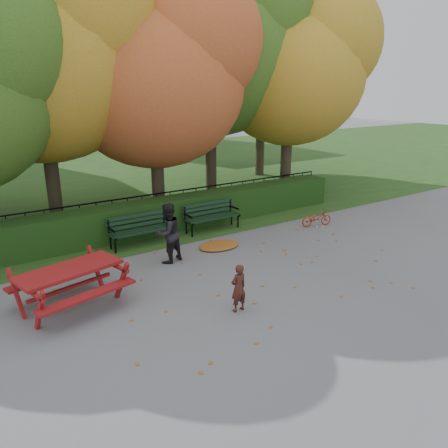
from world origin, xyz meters
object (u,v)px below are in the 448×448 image
bench_left (140,227)px  child (238,288)px  bicycle (317,218)px  tree_b (52,49)px  bench_right (211,214)px  picnic_table (70,277)px  tree_e (300,66)px  tree_g (271,64)px  tree_d (222,41)px  adult (168,233)px  tree_c (165,71)px

bench_left → child: bearing=-89.0°
bench_left → bicycle: bench_left is taller
tree_b → bench_right: tree_b is taller
tree_b → picnic_table: (-1.53, -5.76, -4.72)m
tree_e → tree_g: (1.81, 3.99, 0.29)m
picnic_table → bench_right: bearing=15.1°
tree_b → tree_d: (6.32, 0.48, 0.58)m
bench_left → tree_e: bearing=14.8°
adult → bench_left: bearing=-103.0°
tree_d → child: size_ratio=9.51×
tree_g → bicycle: 10.07m
picnic_table → adult: (2.77, 1.10, 0.11)m
tree_g → tree_d: bearing=-150.4°
picnic_table → bicycle: size_ratio=2.26×
tree_c → adult: bearing=-117.7°
bench_right → child: (-2.32, -4.73, -0.02)m
bench_left → child: child is taller
tree_g → bench_left: (-9.63, -6.06, -4.85)m
bicycle → tree_d: bearing=18.7°
bench_left → picnic_table: 3.81m
tree_c → tree_e: (5.69, -0.19, 0.26)m
tree_c → bench_right: 4.87m
adult → picnic_table: bearing=5.2°
tree_d → adult: tree_d is taller
tree_c → child: tree_c is taller
tree_d → adult: bearing=-134.7°
tree_d → tree_e: (2.64, -1.46, -0.90)m
bicycle → bench_right: bearing=78.4°
tree_g → child: bearing=-131.5°
tree_d → tree_g: tree_d is taller
tree_g → child: 15.21m
tree_g → bench_right: (-7.23, -6.06, -4.85)m
tree_d → tree_e: 3.15m
bench_right → tree_g: bearing=40.0°
adult → bicycle: (5.37, 0.05, -0.51)m
tree_c → tree_e: 5.70m
picnic_table → bench_left: bearing=32.3°
picnic_table → child: 3.42m
tree_b → picnic_table: size_ratio=3.74×
tree_b → tree_d: bearing=4.4°
tree_d → bicycle: 7.66m
tree_e → bench_left: (-7.82, -2.07, -4.56)m
bench_left → bicycle: size_ratio=1.73×
bench_right → bicycle: 3.45m
adult → tree_d: bearing=-151.1°
tree_e → adult: 9.58m
tree_c → tree_e: bearing=-1.9°
tree_g → bench_left: 12.37m
bench_left → adult: adult is taller
tree_d → bench_right: (-2.78, -3.53, -5.46)m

